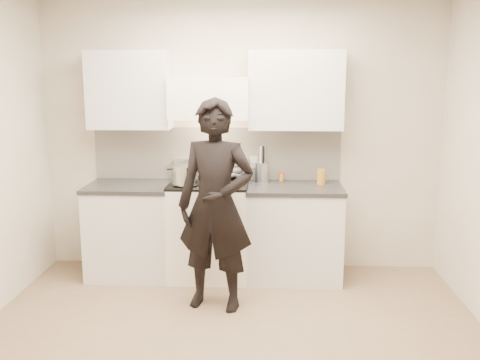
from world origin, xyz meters
name	(u,v)px	position (x,y,z in m)	size (l,w,h in m)	color
ground_plane	(230,346)	(0.00, 0.00, 0.00)	(4.00, 4.00, 0.00)	#896E4F
room_shell	(225,126)	(-0.06, 0.37, 1.60)	(4.04, 3.54, 2.70)	beige
stove	(209,229)	(-0.30, 1.42, 0.47)	(0.76, 0.65, 0.96)	white
counter_right	(294,232)	(0.53, 1.43, 0.46)	(0.92, 0.67, 0.92)	silver
counter_left	(131,229)	(-1.08, 1.43, 0.46)	(0.82, 0.67, 0.92)	silver
wok	(225,167)	(-0.15, 1.57, 1.07)	(0.41, 0.50, 0.33)	#B2B2B2
stock_pot	(186,175)	(-0.50, 1.28, 1.05)	(0.35, 0.34, 0.17)	#B2B2B2
utensil_crock	(262,171)	(0.22, 1.60, 1.03)	(0.14, 0.14, 0.37)	#ABAEBE
spice_jar	(281,176)	(0.41, 1.66, 0.97)	(0.04, 0.04, 0.10)	orange
oil_glass	(321,177)	(0.79, 1.52, 0.99)	(0.08, 0.08, 0.15)	#B47823
person	(216,206)	(-0.17, 0.70, 0.90)	(0.66, 0.43, 1.79)	black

